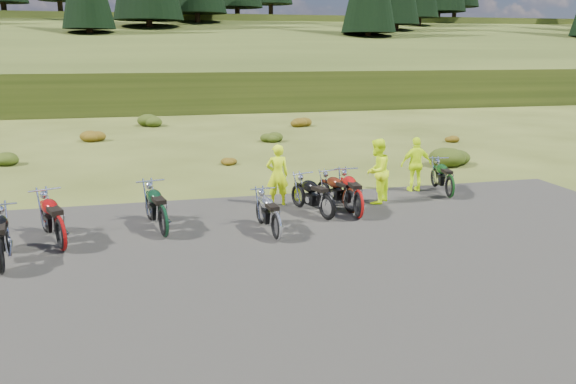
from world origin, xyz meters
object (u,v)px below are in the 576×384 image
object	(u,v)px
motorcycle_7	(449,199)
person_middle	(277,176)
motorcycle_0	(3,275)
motorcycle_3	(277,241)

from	to	relation	value
motorcycle_7	person_middle	bearing A→B (deg)	94.10
motorcycle_7	motorcycle_0	bearing A→B (deg)	114.70
motorcycle_7	person_middle	xyz separation A→B (m)	(-5.35, 0.45, 0.90)
motorcycle_0	person_middle	distance (m)	7.69
motorcycle_3	person_middle	xyz separation A→B (m)	(0.71, 3.10, 0.90)
motorcycle_0	motorcycle_7	xyz separation A→B (m)	(11.95, 3.38, 0.00)
motorcycle_0	person_middle	size ratio (longest dim) A/B	1.26
motorcycle_3	motorcycle_7	size ratio (longest dim) A/B	0.98
person_middle	motorcycle_7	bearing A→B (deg)	176.72
motorcycle_3	person_middle	bearing A→B (deg)	-18.33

